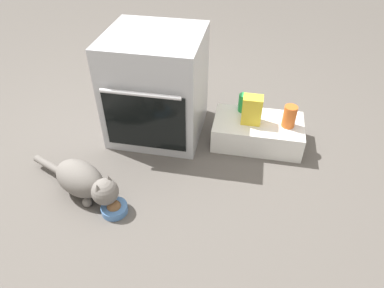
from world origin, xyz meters
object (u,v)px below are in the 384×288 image
(oven, at_px, (157,86))
(food_bowl, at_px, (114,208))
(pantry_cabinet, at_px, (257,132))
(sauce_jar, at_px, (289,116))
(cat, at_px, (84,181))
(snack_bag, at_px, (252,110))
(soda_can, at_px, (243,103))

(oven, bearing_deg, food_bowl, -93.10)
(pantry_cabinet, height_order, sauce_jar, sauce_jar)
(cat, height_order, sauce_jar, sauce_jar)
(food_bowl, height_order, sauce_jar, sauce_jar)
(cat, height_order, snack_bag, snack_bag)
(sauce_jar, bearing_deg, soda_can, 157.67)
(soda_can, xyz_separation_m, sauce_jar, (0.29, -0.12, 0.01))
(food_bowl, xyz_separation_m, snack_bag, (0.65, 0.72, 0.23))
(oven, relative_size, snack_bag, 3.73)
(cat, distance_m, soda_can, 1.09)
(food_bowl, height_order, soda_can, soda_can)
(cat, distance_m, snack_bag, 1.06)
(food_bowl, relative_size, cat, 0.22)
(pantry_cabinet, xyz_separation_m, cat, (-0.89, -0.65, 0.03))
(food_bowl, relative_size, soda_can, 1.16)
(pantry_cabinet, height_order, food_bowl, pantry_cabinet)
(soda_can, bearing_deg, snack_bag, -63.97)
(pantry_cabinet, bearing_deg, sauce_jar, -4.06)
(cat, xyz_separation_m, soda_can, (0.78, 0.76, 0.11))
(sauce_jar, bearing_deg, food_bowl, -140.59)
(sauce_jar, bearing_deg, cat, -149.08)
(cat, relative_size, soda_can, 5.16)
(oven, relative_size, pantry_cabinet, 1.20)
(food_bowl, bearing_deg, snack_bag, 47.92)
(snack_bag, bearing_deg, soda_can, 116.03)
(sauce_jar, bearing_deg, pantry_cabinet, 175.94)
(food_bowl, distance_m, cat, 0.22)
(pantry_cabinet, height_order, snack_bag, snack_bag)
(cat, bearing_deg, pantry_cabinet, 59.71)
(pantry_cabinet, distance_m, snack_bag, 0.18)
(cat, bearing_deg, soda_can, 67.64)
(oven, height_order, sauce_jar, oven)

